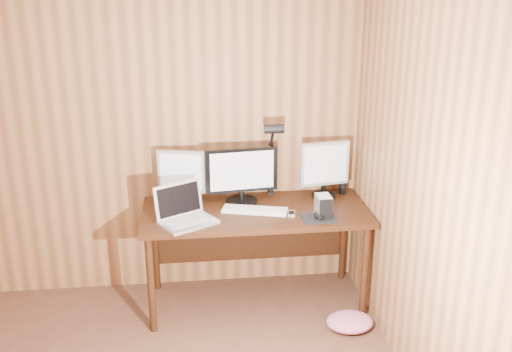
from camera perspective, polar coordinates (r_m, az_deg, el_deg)
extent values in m
plane|color=#935C35|center=(4.27, -13.20, 4.28)|extent=(4.00, 0.00, 4.00)
plane|color=#935C35|center=(2.66, 22.10, -5.61)|extent=(0.00, 4.00, 4.00)
cube|color=black|center=(4.07, -0.08, -3.64)|extent=(1.60, 0.70, 0.04)
cube|color=black|center=(4.47, -0.55, -5.33)|extent=(1.48, 0.02, 0.51)
cylinder|color=black|center=(3.97, -10.46, -10.66)|extent=(0.05, 0.05, 0.71)
cylinder|color=black|center=(4.48, -10.03, -7.02)|extent=(0.05, 0.05, 0.71)
cylinder|color=black|center=(4.12, 10.81, -9.48)|extent=(0.05, 0.05, 0.71)
cylinder|color=black|center=(4.62, 8.72, -6.12)|extent=(0.05, 0.05, 0.71)
cylinder|color=black|center=(4.19, -1.43, -2.52)|extent=(0.23, 0.23, 0.02)
cylinder|color=black|center=(4.18, -1.43, -1.96)|extent=(0.03, 0.03, 0.07)
cube|color=black|center=(4.11, -1.45, 0.60)|extent=(0.53, 0.09, 0.33)
cube|color=silver|center=(4.09, -1.40, 0.52)|extent=(0.46, 0.06, 0.28)
cylinder|color=black|center=(4.22, -7.34, -2.52)|extent=(0.16, 0.16, 0.02)
cylinder|color=black|center=(4.21, -7.37, -1.93)|extent=(0.03, 0.03, 0.07)
cube|color=#B3B3B7|center=(4.14, -7.48, 0.50)|extent=(0.35, 0.12, 0.30)
cube|color=silver|center=(4.13, -7.54, 0.41)|extent=(0.30, 0.08, 0.26)
cylinder|color=black|center=(4.33, 6.75, -1.97)|extent=(0.18, 0.18, 0.02)
cylinder|color=black|center=(4.31, 6.77, -1.35)|extent=(0.04, 0.04, 0.08)
cube|color=#B3B3B7|center=(4.24, 6.88, 1.24)|extent=(0.38, 0.10, 0.33)
cube|color=silver|center=(4.22, 6.99, 1.16)|extent=(0.33, 0.06, 0.28)
cube|color=silver|center=(3.86, -6.79, -4.64)|extent=(0.43, 0.39, 0.02)
cube|color=silver|center=(3.91, -7.78, -2.33)|extent=(0.33, 0.23, 0.23)
cube|color=black|center=(3.91, -7.78, -2.33)|extent=(0.29, 0.19, 0.20)
cube|color=#B2B2B7|center=(3.85, -6.80, -4.49)|extent=(0.34, 0.28, 0.00)
cube|color=silver|center=(4.03, -0.12, -3.44)|extent=(0.48, 0.25, 0.02)
cube|color=white|center=(4.02, -0.12, -3.29)|extent=(0.44, 0.22, 0.00)
cube|color=black|center=(3.94, 6.34, -4.22)|extent=(0.24, 0.20, 0.00)
ellipsoid|color=black|center=(3.93, 6.35, -3.92)|extent=(0.10, 0.13, 0.04)
cube|color=silver|center=(3.95, 6.74, -3.01)|extent=(0.10, 0.14, 0.15)
cube|color=black|center=(3.88, 7.01, -3.39)|extent=(0.09, 0.01, 0.15)
cube|color=silver|center=(3.99, 3.57, -3.75)|extent=(0.07, 0.11, 0.01)
cube|color=black|center=(3.99, 3.57, -3.66)|extent=(0.05, 0.07, 0.00)
cylinder|color=black|center=(4.40, 8.66, -0.95)|extent=(0.05, 0.05, 0.13)
cube|color=black|center=(4.37, 1.49, -1.89)|extent=(0.05, 0.06, 0.06)
cylinder|color=black|center=(4.30, 1.51, 0.69)|extent=(0.03, 0.03, 0.39)
sphere|color=black|center=(4.24, 1.53, 3.22)|extent=(0.04, 0.04, 0.04)
cylinder|color=black|center=(4.17, 1.66, 3.99)|extent=(0.02, 0.14, 0.16)
cylinder|color=black|center=(4.07, 1.83, 4.73)|extent=(0.14, 0.07, 0.07)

